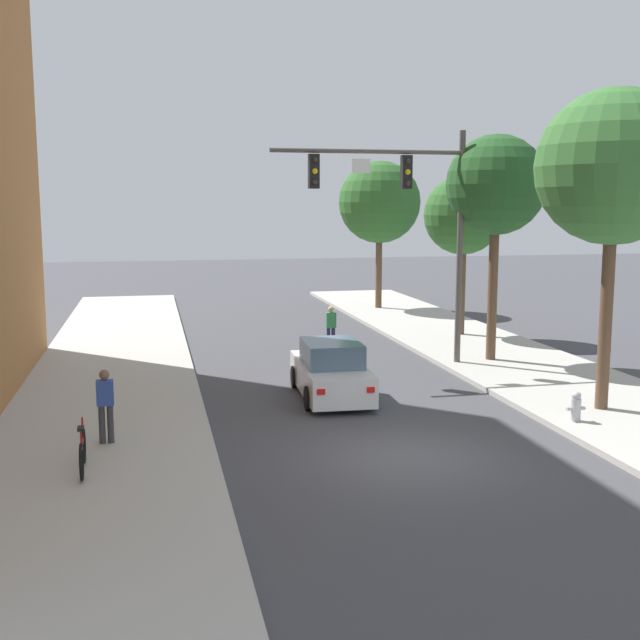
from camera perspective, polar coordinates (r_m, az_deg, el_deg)
ground_plane at (r=17.11m, az=6.37°, el=-9.78°), size 120.00×120.00×0.00m
sidewalk_left at (r=16.30m, az=-16.25°, el=-10.73°), size 5.00×60.00×0.15m
traffic_signal_mast at (r=25.25m, az=6.49°, el=8.39°), size 6.32×0.38×7.50m
car_lead_white at (r=21.74m, az=0.80°, el=-3.80°), size 1.97×4.30×1.60m
pedestrian_sidewalk_left_walker at (r=17.72m, az=-15.36°, el=-5.81°), size 0.36×0.22×1.64m
pedestrian_crossing_road at (r=28.60m, az=0.80°, el=-0.44°), size 0.36×0.22×1.64m
bicycle_leaning at (r=16.16m, az=-16.91°, el=-9.19°), size 0.14×1.77×0.98m
fire_hydrant at (r=19.94m, az=18.15°, el=-6.00°), size 0.48×0.24×0.72m
street_tree_nearest at (r=20.81m, az=20.62°, el=10.31°), size 3.84×3.84×8.00m
street_tree_second at (r=26.54m, az=12.70°, el=9.48°), size 3.28×3.28×7.44m
street_tree_third at (r=31.55m, az=10.39°, el=7.46°), size 3.11×3.11×6.30m
street_tree_farthest at (r=39.24m, az=4.36°, el=8.53°), size 4.06×4.06×7.29m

